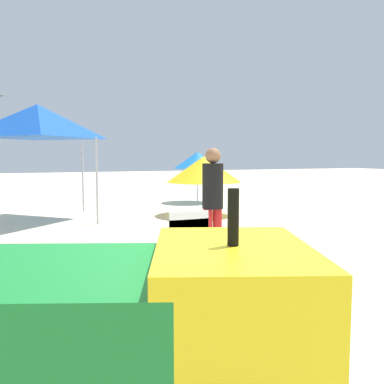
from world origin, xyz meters
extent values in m
plane|color=beige|center=(0.00, 0.00, 0.00)|extent=(80.00, 80.00, 0.00)
cube|color=#197A2D|center=(-1.58, -0.49, 0.85)|extent=(2.07, 1.67, 0.50)
cube|color=yellow|center=(-0.46, -0.92, 0.90)|extent=(1.14, 1.31, 0.60)
cylinder|color=black|center=(-0.46, -0.92, 1.35)|extent=(0.08, 0.08, 0.30)
cylinder|color=black|center=(-0.31, -0.39, 0.30)|extent=(0.62, 0.38, 0.60)
cube|color=white|center=(0.32, 1.84, 0.44)|extent=(0.48, 0.48, 0.04)
cube|color=white|center=(0.32, 1.62, 0.64)|extent=(0.48, 0.04, 0.40)
cube|color=white|center=(0.32, 1.84, 0.53)|extent=(0.48, 0.48, 0.04)
cube|color=white|center=(0.32, 1.62, 0.73)|extent=(0.48, 0.04, 0.40)
cube|color=white|center=(0.32, 1.84, 0.62)|extent=(0.48, 0.48, 0.04)
cube|color=white|center=(0.32, 1.62, 0.82)|extent=(0.48, 0.04, 0.40)
cylinder|color=white|center=(0.53, 2.05, 0.21)|extent=(0.04, 0.04, 0.42)
cylinder|color=white|center=(0.11, 2.05, 0.21)|extent=(0.04, 0.04, 0.42)
cylinder|color=white|center=(0.53, 1.63, 0.21)|extent=(0.04, 0.04, 0.42)
cylinder|color=white|center=(0.11, 1.63, 0.21)|extent=(0.04, 0.04, 0.42)
cylinder|color=red|center=(1.12, 2.85, 0.43)|extent=(0.14, 0.14, 0.87)
cylinder|color=red|center=(1.28, 2.85, 0.43)|extent=(0.14, 0.14, 0.87)
cylinder|color=black|center=(1.20, 2.85, 1.21)|extent=(0.32, 0.32, 0.69)
sphere|color=#9E6B47|center=(1.20, 2.85, 1.67)|extent=(0.23, 0.23, 0.23)
cylinder|color=#B2B2B7|center=(0.20, 7.32, 1.06)|extent=(0.05, 0.05, 2.12)
cylinder|color=#B2B2B7|center=(0.20, 9.85, 1.06)|extent=(0.05, 0.05, 2.12)
pyramid|color=#144CB2|center=(-1.06, 8.58, 2.55)|extent=(2.53, 2.53, 0.86)
cylinder|color=beige|center=(4.33, 10.76, 0.90)|extent=(0.04, 0.04, 1.81)
cone|color=blue|center=(4.33, 10.76, 1.51)|extent=(1.69, 1.69, 0.59)
cylinder|color=beige|center=(3.25, 7.76, 0.83)|extent=(0.04, 0.04, 1.66)
cone|color=yellow|center=(3.25, 7.76, 1.29)|extent=(2.08, 2.08, 0.73)
camera|label=1|loc=(-1.46, -2.79, 1.67)|focal=38.55mm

